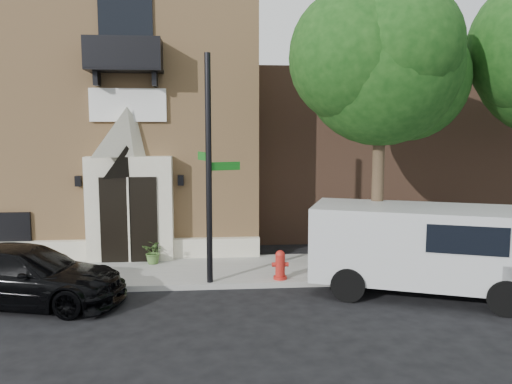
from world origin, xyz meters
TOP-DOWN VIEW (x-y plane):
  - ground at (0.00, 0.00)m, footprint 120.00×120.00m
  - sidewalk at (1.00, 1.50)m, footprint 42.00×3.00m
  - church at (-2.99, 7.95)m, footprint 12.20×11.01m
  - neighbour_building at (12.00, 9.00)m, footprint 18.00×8.00m
  - street_tree_left at (6.03, 0.35)m, footprint 4.97×4.38m
  - black_sedan at (-2.94, -0.68)m, footprint 5.12×2.93m
  - cargo_van at (6.99, -0.89)m, footprint 5.87×3.99m
  - street_sign at (1.46, 0.23)m, footprint 1.12×0.90m
  - fire_hydrant at (3.33, 0.31)m, footprint 0.45×0.36m
  - dumpster at (5.77, 0.62)m, footprint 2.19×1.67m
  - planter at (-0.24, 2.20)m, footprint 0.79×0.73m
  - pedestrian_near at (6.52, 0.77)m, footprint 0.67×0.46m

SIDE VIEW (x-z plane):
  - ground at x=0.00m, z-range 0.00..0.00m
  - sidewalk at x=1.00m, z-range 0.00..0.15m
  - planter at x=-0.24m, z-range 0.15..0.87m
  - fire_hydrant at x=3.33m, z-range 0.14..0.93m
  - black_sedan at x=-2.94m, z-range 0.00..1.40m
  - dumpster at x=5.77m, z-range 0.16..1.43m
  - pedestrian_near at x=6.52m, z-range 0.15..1.91m
  - cargo_van at x=6.99m, z-range 0.13..2.36m
  - street_sign at x=1.46m, z-range 0.17..6.09m
  - neighbour_building at x=12.00m, z-range 0.00..6.40m
  - church at x=-2.99m, z-range -0.02..9.28m
  - street_tree_left at x=6.03m, z-range 1.98..9.75m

